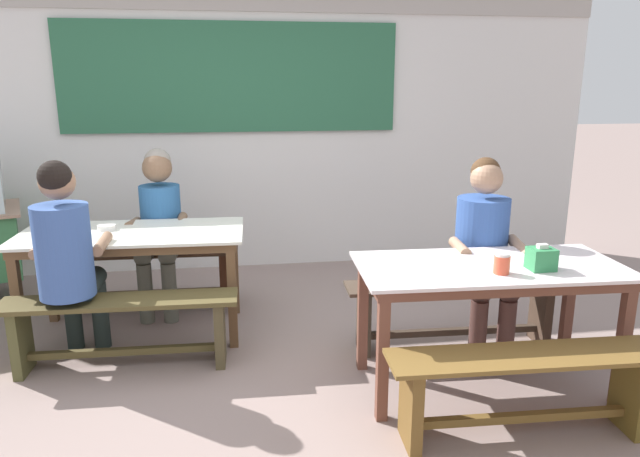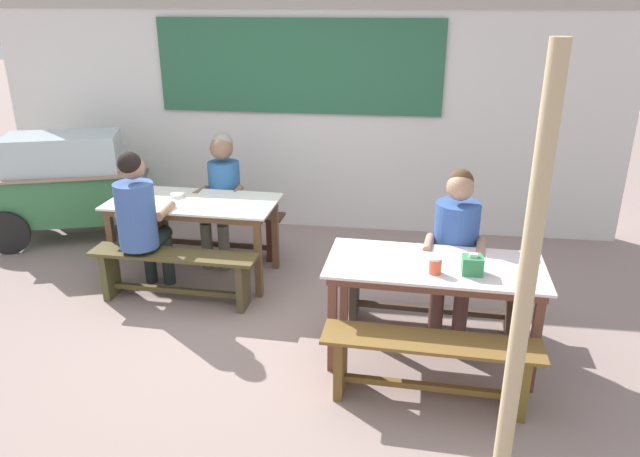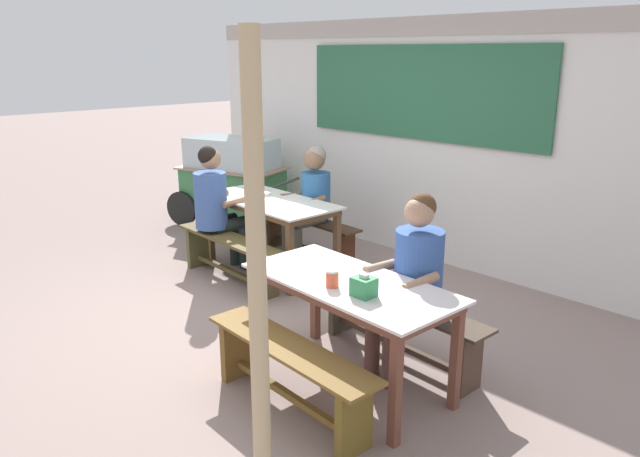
{
  "view_description": "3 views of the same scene",
  "coord_description": "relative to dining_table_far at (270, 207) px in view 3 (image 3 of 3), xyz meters",
  "views": [
    {
      "loc": [
        -0.06,
        -3.17,
        1.8
      ],
      "look_at": [
        0.47,
        0.27,
        0.91
      ],
      "focal_mm": 32.37,
      "sensor_mm": 36.0,
      "label": 1
    },
    {
      "loc": [
        1.13,
        -4.07,
        2.53
      ],
      "look_at": [
        0.52,
        0.17,
        0.85
      ],
      "focal_mm": 33.33,
      "sensor_mm": 36.0,
      "label": 2
    },
    {
      "loc": [
        3.97,
        -2.95,
        2.25
      ],
      "look_at": [
        0.47,
        0.43,
        0.82
      ],
      "focal_mm": 33.81,
      "sensor_mm": 36.0,
      "label": 3
    }
  ],
  "objects": [
    {
      "name": "ground_plane",
      "position": [
        0.78,
        -0.91,
        -0.69
      ],
      "size": [
        40.0,
        40.0,
        0.0
      ],
      "primitive_type": "plane",
      "color": "gray"
    },
    {
      "name": "backdrop_wall",
      "position": [
        0.77,
        1.55,
        0.69
      ],
      "size": [
        6.98,
        0.23,
        2.61
      ],
      "color": "silver",
      "rests_on": "ground_plane"
    },
    {
      "name": "dining_table_far",
      "position": [
        0.0,
        0.0,
        0.0
      ],
      "size": [
        1.57,
        0.78,
        0.77
      ],
      "color": "silver",
      "rests_on": "ground_plane"
    },
    {
      "name": "dining_table_near",
      "position": [
        2.17,
        -1.09,
        -0.0
      ],
      "size": [
        1.55,
        0.76,
        0.77
      ],
      "color": "silver",
      "rests_on": "ground_plane"
    },
    {
      "name": "bench_far_back",
      "position": [
        0.02,
        0.53,
        -0.39
      ],
      "size": [
        1.44,
        0.3,
        0.47
      ],
      "color": "#442E1E",
      "rests_on": "ground_plane"
    },
    {
      "name": "bench_far_front",
      "position": [
        -0.02,
        -0.53,
        -0.37
      ],
      "size": [
        1.48,
        0.33,
        0.47
      ],
      "color": "#4F4323",
      "rests_on": "ground_plane"
    },
    {
      "name": "bench_near_back",
      "position": [
        2.19,
        -0.56,
        -0.39
      ],
      "size": [
        1.51,
        0.33,
        0.47
      ],
      "color": "#443529",
      "rests_on": "ground_plane"
    },
    {
      "name": "bench_near_front",
      "position": [
        2.15,
        -1.62,
        -0.39
      ],
      "size": [
        1.43,
        0.36,
        0.47
      ],
      "color": "brown",
      "rests_on": "ground_plane"
    },
    {
      "name": "food_cart",
      "position": [
        -1.72,
        0.75,
        -0.02
      ],
      "size": [
        1.8,
        1.22,
        1.17
      ],
      "color": "#3A7B48",
      "rests_on": "ground_plane"
    },
    {
      "name": "person_right_near_table",
      "position": [
        2.34,
        -0.63,
        0.07
      ],
      "size": [
        0.49,
        0.58,
        1.32
      ],
      "color": "#4C302B",
      "rests_on": "ground_plane"
    },
    {
      "name": "person_center_facing",
      "position": [
        0.14,
        0.46,
        0.06
      ],
      "size": [
        0.44,
        0.55,
        1.29
      ],
      "color": "#5E5F51",
      "rests_on": "ground_plane"
    },
    {
      "name": "person_left_back_turned",
      "position": [
        -0.31,
        -0.46,
        0.08
      ],
      "size": [
        0.45,
        0.55,
        1.35
      ],
      "color": "#202A27",
      "rests_on": "ground_plane"
    },
    {
      "name": "tissue_box",
      "position": [
        2.41,
        -1.22,
        0.14
      ],
      "size": [
        0.14,
        0.12,
        0.15
      ],
      "color": "#30854D",
      "rests_on": "dining_table_near"
    },
    {
      "name": "condiment_jar",
      "position": [
        2.16,
        -1.25,
        0.14
      ],
      "size": [
        0.09,
        0.09,
        0.12
      ],
      "color": "#DB5235",
      "rests_on": "dining_table_near"
    },
    {
      "name": "soup_bowl",
      "position": [
        -0.18,
        0.08,
        0.1
      ],
      "size": [
        0.13,
        0.13,
        0.04
      ],
      "primitive_type": "cylinder",
      "color": "silver",
      "rests_on": "dining_table_far"
    },
    {
      "name": "wooden_support_post",
      "position": [
        2.56,
        -2.17,
        0.49
      ],
      "size": [
        0.1,
        0.1,
        2.37
      ],
      "primitive_type": "cylinder",
      "color": "tan",
      "rests_on": "ground_plane"
    }
  ]
}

